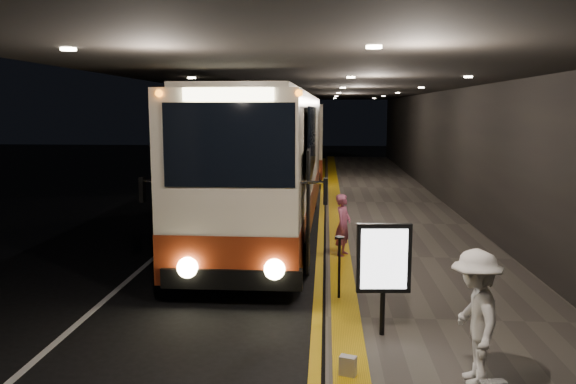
{
  "coord_description": "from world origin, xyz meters",
  "views": [
    {
      "loc": [
        2.48,
        -12.45,
        3.69
      ],
      "look_at": [
        1.57,
        1.01,
        1.7
      ],
      "focal_mm": 35.0,
      "sensor_mm": 36.0,
      "label": 1
    }
  ],
  "objects_px": {
    "coach_second": "(299,141)",
    "stanchion_post": "(339,268)",
    "bag_plain": "(348,366)",
    "coach_third": "(304,136)",
    "passenger_waiting_white": "(475,317)",
    "info_sign": "(384,261)",
    "coach_main": "(267,169)",
    "passenger_boarding": "(343,225)"
  },
  "relations": [
    {
      "from": "coach_second",
      "to": "stanchion_post",
      "type": "bearing_deg",
      "value": -86.07
    },
    {
      "from": "coach_second",
      "to": "bag_plain",
      "type": "relative_size",
      "value": 45.26
    },
    {
      "from": "coach_third",
      "to": "passenger_waiting_white",
      "type": "relative_size",
      "value": 6.2
    },
    {
      "from": "info_sign",
      "to": "stanchion_post",
      "type": "height_order",
      "value": "info_sign"
    },
    {
      "from": "passenger_waiting_white",
      "to": "stanchion_post",
      "type": "relative_size",
      "value": 1.5
    },
    {
      "from": "coach_third",
      "to": "info_sign",
      "type": "xyz_separation_m",
      "value": [
        2.63,
        -34.57,
        -0.29
      ]
    },
    {
      "from": "coach_main",
      "to": "info_sign",
      "type": "height_order",
      "value": "coach_main"
    },
    {
      "from": "coach_third",
      "to": "passenger_boarding",
      "type": "distance_m",
      "value": 29.8
    },
    {
      "from": "coach_main",
      "to": "passenger_waiting_white",
      "type": "bearing_deg",
      "value": -67.48
    },
    {
      "from": "coach_third",
      "to": "passenger_waiting_white",
      "type": "height_order",
      "value": "coach_third"
    },
    {
      "from": "coach_third",
      "to": "passenger_boarding",
      "type": "relative_size",
      "value": 7.25
    },
    {
      "from": "bag_plain",
      "to": "stanchion_post",
      "type": "bearing_deg",
      "value": 90.92
    },
    {
      "from": "coach_third",
      "to": "passenger_boarding",
      "type": "bearing_deg",
      "value": -84.46
    },
    {
      "from": "bag_plain",
      "to": "passenger_boarding",
      "type": "bearing_deg",
      "value": 88.99
    },
    {
      "from": "stanchion_post",
      "to": "passenger_boarding",
      "type": "bearing_deg",
      "value": 87.08
    },
    {
      "from": "coach_main",
      "to": "info_sign",
      "type": "bearing_deg",
      "value": -70.34
    },
    {
      "from": "passenger_waiting_white",
      "to": "stanchion_post",
      "type": "height_order",
      "value": "passenger_waiting_white"
    },
    {
      "from": "coach_second",
      "to": "bag_plain",
      "type": "height_order",
      "value": "coach_second"
    },
    {
      "from": "passenger_boarding",
      "to": "passenger_waiting_white",
      "type": "xyz_separation_m",
      "value": [
        1.51,
        -6.34,
        0.13
      ]
    },
    {
      "from": "passenger_boarding",
      "to": "passenger_waiting_white",
      "type": "distance_m",
      "value": 6.52
    },
    {
      "from": "coach_main",
      "to": "bag_plain",
      "type": "relative_size",
      "value": 47.65
    },
    {
      "from": "coach_main",
      "to": "passenger_waiting_white",
      "type": "relative_size",
      "value": 7.41
    },
    {
      "from": "coach_main",
      "to": "stanchion_post",
      "type": "relative_size",
      "value": 11.14
    },
    {
      "from": "passenger_waiting_white",
      "to": "bag_plain",
      "type": "distance_m",
      "value": 1.79
    },
    {
      "from": "info_sign",
      "to": "passenger_waiting_white",
      "type": "bearing_deg",
      "value": -59.35
    },
    {
      "from": "stanchion_post",
      "to": "coach_second",
      "type": "bearing_deg",
      "value": 94.68
    },
    {
      "from": "coach_second",
      "to": "stanchion_post",
      "type": "relative_size",
      "value": 10.58
    },
    {
      "from": "bag_plain",
      "to": "info_sign",
      "type": "xyz_separation_m",
      "value": [
        0.59,
        1.43,
        1.07
      ]
    },
    {
      "from": "bag_plain",
      "to": "stanchion_post",
      "type": "relative_size",
      "value": 0.23
    },
    {
      "from": "coach_third",
      "to": "passenger_boarding",
      "type": "height_order",
      "value": "coach_third"
    },
    {
      "from": "passenger_boarding",
      "to": "bag_plain",
      "type": "relative_size",
      "value": 5.5
    },
    {
      "from": "bag_plain",
      "to": "stanchion_post",
      "type": "xyz_separation_m",
      "value": [
        -0.05,
        3.13,
        0.45
      ]
    },
    {
      "from": "passenger_waiting_white",
      "to": "info_sign",
      "type": "height_order",
      "value": "info_sign"
    },
    {
      "from": "passenger_boarding",
      "to": "coach_main",
      "type": "bearing_deg",
      "value": 58.71
    },
    {
      "from": "coach_third",
      "to": "stanchion_post",
      "type": "bearing_deg",
      "value": -85.14
    },
    {
      "from": "coach_main",
      "to": "info_sign",
      "type": "distance_m",
      "value": 8.23
    },
    {
      "from": "coach_third",
      "to": "info_sign",
      "type": "height_order",
      "value": "coach_third"
    },
    {
      "from": "coach_second",
      "to": "passenger_waiting_white",
      "type": "relative_size",
      "value": 7.04
    },
    {
      "from": "passenger_boarding",
      "to": "coach_second",
      "type": "bearing_deg",
      "value": 28.2
    },
    {
      "from": "passenger_boarding",
      "to": "stanchion_post",
      "type": "relative_size",
      "value": 1.29
    },
    {
      "from": "coach_second",
      "to": "passenger_waiting_white",
      "type": "xyz_separation_m",
      "value": [
        3.47,
        -25.18,
        -0.84
      ]
    },
    {
      "from": "passenger_waiting_white",
      "to": "bag_plain",
      "type": "height_order",
      "value": "passenger_waiting_white"
    }
  ]
}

